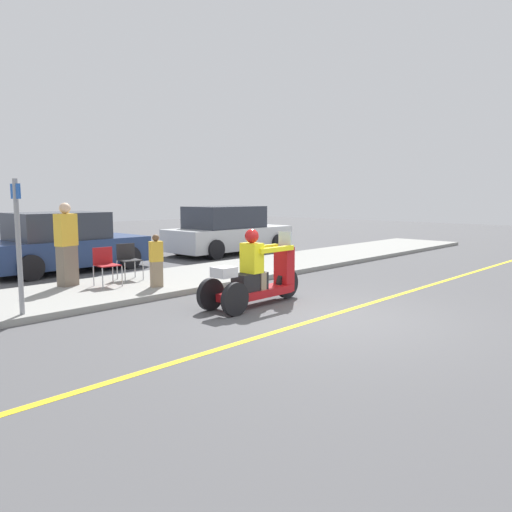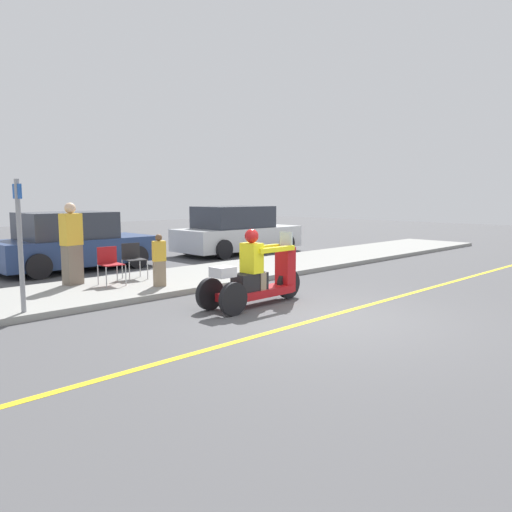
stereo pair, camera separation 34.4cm
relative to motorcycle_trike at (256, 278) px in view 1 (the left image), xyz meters
The scene contains 11 objects.
ground_plane 1.58m from the motorcycle_trike, 85.42° to the right, with size 60.00×60.00×0.00m, color #4C4C4F.
lane_stripe 1.57m from the motorcycle_trike, 90.14° to the right, with size 24.00×0.12×0.01m.
sidewalk_strip 3.15m from the motorcycle_trike, 87.80° to the left, with size 28.00×2.80×0.12m.
motorcycle_trike is the anchor object (origin of this frame).
spectator_end_of_line 2.46m from the motorcycle_trike, 102.75° to the left, with size 0.30×0.22×1.12m.
spectator_far_back 4.31m from the motorcycle_trike, 114.39° to the left, with size 0.47×0.34×1.78m.
folding_chair_set_back 3.54m from the motorcycle_trike, 109.66° to the left, with size 0.50×0.50×0.82m.
folding_chair_curbside 3.74m from the motorcycle_trike, 96.02° to the left, with size 0.53×0.53×0.82m.
parked_car_lot_center 8.48m from the motorcycle_trike, 49.97° to the left, with size 4.70×2.09×1.68m.
parked_car_lot_far 6.77m from the motorcycle_trike, 93.99° to the left, with size 4.23×2.12×1.60m.
street_sign 4.10m from the motorcycle_trike, 150.79° to the left, with size 0.08×0.36×2.20m.
Camera 1 is at (-6.82, -4.81, 2.05)m, focal length 35.00 mm.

